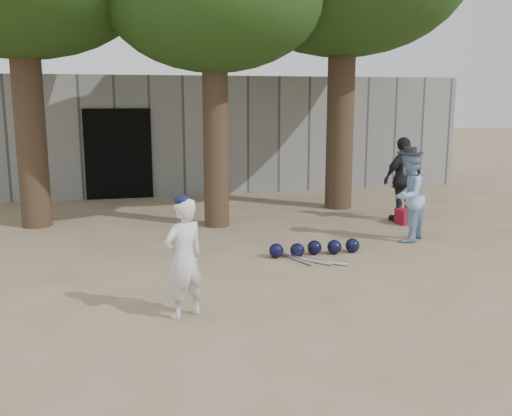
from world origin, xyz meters
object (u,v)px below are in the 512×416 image
object	(u,v)px
boy_player	(184,258)
spectator_dark	(403,179)
spectator_blue	(408,197)
red_bag	(408,216)

from	to	relation	value
boy_player	spectator_dark	distance (m)	6.40
boy_player	spectator_blue	xyz separation A→B (m)	(4.16, 2.59, 0.09)
spectator_blue	spectator_dark	world-z (taller)	spectator_dark
red_bag	boy_player	bearing A→B (deg)	-141.80
boy_player	red_bag	world-z (taller)	boy_player
spectator_blue	red_bag	xyz separation A→B (m)	(0.70, 1.24, -0.63)
boy_player	spectator_dark	xyz separation A→B (m)	(4.89, 4.13, 0.16)
boy_player	red_bag	size ratio (longest dim) A/B	3.27
spectator_blue	spectator_dark	size ratio (longest dim) A/B	0.92
spectator_dark	boy_player	bearing A→B (deg)	23.62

